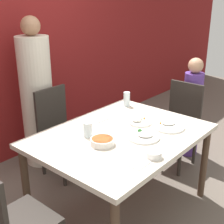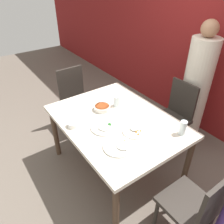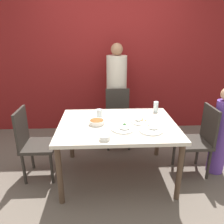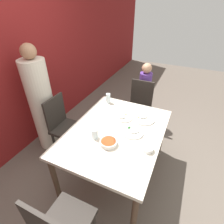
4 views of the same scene
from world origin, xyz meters
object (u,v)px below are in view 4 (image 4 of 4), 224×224
object	(u,v)px
chair_adult_spot	(64,125)
plate_rice_adult	(144,118)
bowl_curry	(108,143)
person_child	(144,96)
chair_child_spot	(139,106)
glass_water_tall	(95,134)
person_adult	(42,105)

from	to	relation	value
chair_adult_spot	plate_rice_adult	xyz separation A→B (m)	(0.28, -1.09, 0.25)
bowl_curry	person_child	bearing A→B (deg)	1.59
chair_child_spot	glass_water_tall	bearing A→B (deg)	-96.25
chair_adult_spot	bowl_curry	xyz separation A→B (m)	(-0.32, -0.88, 0.27)
glass_water_tall	plate_rice_adult	bearing A→B (deg)	-34.49
chair_child_spot	person_child	distance (m)	0.28
chair_adult_spot	bowl_curry	distance (m)	0.97
chair_child_spot	bowl_curry	size ratio (longest dim) A/B	4.91
person_child	plate_rice_adult	world-z (taller)	person_child
chair_adult_spot	person_adult	world-z (taller)	person_adult
chair_adult_spot	glass_water_tall	world-z (taller)	chair_adult_spot
chair_child_spot	person_child	world-z (taller)	person_child
chair_adult_spot	plate_rice_adult	world-z (taller)	chair_adult_spot
chair_child_spot	person_adult	size ratio (longest dim) A/B	0.57
bowl_curry	glass_water_tall	size ratio (longest dim) A/B	1.53
bowl_curry	plate_rice_adult	xyz separation A→B (m)	(0.60, -0.21, -0.01)
person_adult	glass_water_tall	distance (m)	1.08
glass_water_tall	person_child	bearing A→B (deg)	-5.13
person_adult	glass_water_tall	world-z (taller)	person_adult
person_adult	glass_water_tall	xyz separation A→B (m)	(-0.29, -1.04, 0.05)
person_child	glass_water_tall	xyz separation A→B (m)	(-1.52, 0.14, 0.25)
bowl_curry	glass_water_tall	distance (m)	0.19
person_adult	person_child	xyz separation A→B (m)	(1.24, -1.18, -0.19)
bowl_curry	glass_water_tall	xyz separation A→B (m)	(0.03, 0.18, 0.03)
chair_child_spot	person_adult	world-z (taller)	person_adult
person_child	plate_rice_adult	bearing A→B (deg)	-165.00
chair_child_spot	bowl_curry	distance (m)	1.31
person_adult	bowl_curry	xyz separation A→B (m)	(-0.32, -1.22, 0.02)
chair_adult_spot	plate_rice_adult	size ratio (longest dim) A/B	3.37
chair_adult_spot	bowl_curry	world-z (taller)	chair_adult_spot
person_child	bowl_curry	size ratio (longest dim) A/B	6.21
plate_rice_adult	glass_water_tall	world-z (taller)	glass_water_tall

